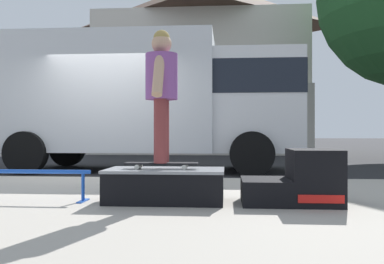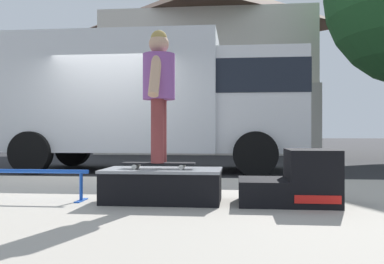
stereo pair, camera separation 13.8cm
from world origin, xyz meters
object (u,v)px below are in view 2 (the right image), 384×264
at_px(skate_box, 163,184).
at_px(box_truck, 152,97).
at_px(grind_rail, 16,176).
at_px(skateboard, 159,164).
at_px(kicker_ramp, 296,181).
at_px(skater_kid, 159,85).

height_order(skate_box, box_truck, box_truck).
height_order(grind_rail, box_truck, box_truck).
relative_size(skate_box, skateboard, 1.61).
height_order(skate_box, kicker_ramp, kicker_ramp).
distance_m(grind_rail, skater_kid, 1.88).
relative_size(skateboard, skater_kid, 0.55).
bearing_deg(skater_kid, box_truck, 102.07).
xyz_separation_m(skater_kid, box_truck, (-1.12, 5.24, 0.32)).
height_order(grind_rail, skateboard, skateboard).
height_order(kicker_ramp, box_truck, box_truck).
bearing_deg(grind_rail, box_truck, 84.81).
bearing_deg(skate_box, kicker_ramp, -0.01).
xyz_separation_m(skate_box, kicker_ramp, (1.41, -0.00, 0.05)).
xyz_separation_m(skateboard, skater_kid, (0.00, 0.00, 0.85)).
xyz_separation_m(grind_rail, skater_kid, (1.60, 0.02, 1.00)).
bearing_deg(box_truck, skate_box, -77.50).
relative_size(kicker_ramp, skater_kid, 0.70).
height_order(grind_rail, skater_kid, skater_kid).
relative_size(kicker_ramp, box_truck, 0.14).
bearing_deg(skateboard, grind_rail, -179.19).
height_order(kicker_ramp, grind_rail, kicker_ramp).
bearing_deg(skateboard, skater_kid, 0.00).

